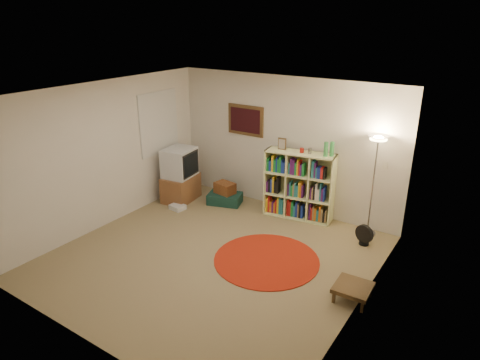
% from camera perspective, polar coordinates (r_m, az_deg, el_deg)
% --- Properties ---
extents(room, '(4.54, 4.54, 2.54)m').
position_cam_1_polar(room, '(6.22, -3.99, 0.13)').
color(room, '#87744F').
rests_on(room, ground).
extents(bookshelf, '(1.28, 0.54, 1.49)m').
position_cam_1_polar(bookshelf, '(7.77, 7.75, -0.83)').
color(bookshelf, '#ECF3A2').
rests_on(bookshelf, ground).
extents(floor_lamp, '(0.35, 0.35, 1.73)m').
position_cam_1_polar(floor_lamp, '(7.13, 17.77, 3.39)').
color(floor_lamp, gray).
rests_on(floor_lamp, ground).
extents(floor_fan, '(0.31, 0.20, 0.35)m').
position_cam_1_polar(floor_fan, '(7.22, 16.23, -7.04)').
color(floor_fan, black).
rests_on(floor_fan, ground).
extents(tv_stand, '(0.60, 0.80, 1.07)m').
position_cam_1_polar(tv_stand, '(8.53, -7.95, 0.59)').
color(tv_stand, brown).
rests_on(tv_stand, ground).
extents(dvd_box, '(0.30, 0.26, 0.09)m').
position_cam_1_polar(dvd_box, '(8.29, -8.32, -3.58)').
color(dvd_box, silver).
rests_on(dvd_box, ground).
extents(suitcase, '(0.73, 0.59, 0.21)m').
position_cam_1_polar(suitcase, '(8.44, -2.03, -2.48)').
color(suitcase, '#12332B').
rests_on(suitcase, ground).
extents(wicker_basket, '(0.42, 0.33, 0.22)m').
position_cam_1_polar(wicker_basket, '(8.39, -2.03, -1.07)').
color(wicker_basket, brown).
rests_on(wicker_basket, suitcase).
extents(paper_towel, '(0.15, 0.15, 0.24)m').
position_cam_1_polar(paper_towel, '(7.99, 6.11, -3.85)').
color(paper_towel, white).
rests_on(paper_towel, ground).
extents(red_rug, '(1.61, 1.61, 0.01)m').
position_cam_1_polar(red_rug, '(6.62, 3.55, -10.57)').
color(red_rug, '#981B0B').
rests_on(red_rug, ground).
extents(side_table, '(0.48, 0.48, 0.21)m').
position_cam_1_polar(side_table, '(5.90, 14.84, -13.75)').
color(side_table, '#442E18').
rests_on(side_table, ground).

